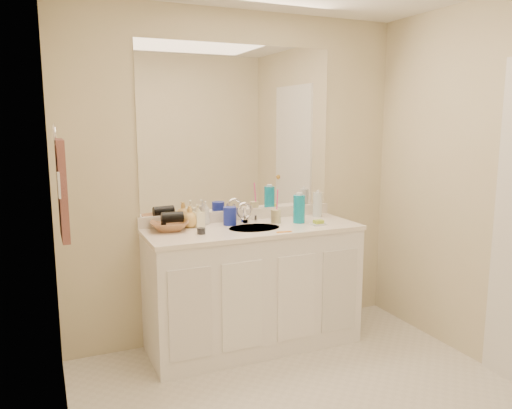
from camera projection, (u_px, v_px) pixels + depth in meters
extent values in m
cube|color=beige|center=(239.00, 178.00, 3.71)|extent=(2.60, 0.02, 2.40)
cube|color=beige|center=(59.00, 227.00, 2.02)|extent=(0.02, 2.60, 2.40)
cube|color=white|center=(253.00, 289.00, 3.59)|extent=(1.50, 0.55, 0.85)
cube|color=white|center=(253.00, 229.00, 3.52)|extent=(1.52, 0.57, 0.03)
cube|color=silver|center=(239.00, 215.00, 3.75)|extent=(1.52, 0.03, 0.08)
cylinder|color=beige|center=(254.00, 229.00, 3.50)|extent=(0.37, 0.37, 0.02)
cylinder|color=silver|center=(245.00, 216.00, 3.65)|extent=(0.02, 0.02, 0.11)
cube|color=white|center=(239.00, 129.00, 3.65)|extent=(1.48, 0.01, 1.20)
cylinder|color=#1726A3|center=(230.00, 216.00, 3.58)|extent=(0.12, 0.12, 0.13)
cylinder|color=#BEB686|center=(276.00, 216.00, 3.65)|extent=(0.09, 0.09, 0.10)
cylinder|color=#FF439C|center=(277.00, 203.00, 3.63)|extent=(0.02, 0.04, 0.20)
cylinder|color=#0E8EB2|center=(299.00, 209.00, 3.65)|extent=(0.09, 0.09, 0.20)
cylinder|color=silver|center=(318.00, 205.00, 3.88)|extent=(0.07, 0.07, 0.19)
cube|color=silver|center=(318.00, 224.00, 3.59)|extent=(0.10, 0.08, 0.01)
cube|color=#A4C42F|center=(318.00, 222.00, 3.58)|extent=(0.07, 0.05, 0.02)
cube|color=orange|center=(284.00, 232.00, 3.36)|extent=(0.11, 0.04, 0.00)
cylinder|color=black|center=(201.00, 231.00, 3.31)|extent=(0.07, 0.07, 0.04)
imported|color=silver|center=(205.00, 213.00, 3.60)|extent=(0.08, 0.08, 0.17)
imported|color=#F5F0C7|center=(198.00, 216.00, 3.52)|extent=(0.09, 0.09, 0.16)
imported|color=#DDAD56|center=(190.00, 217.00, 3.50)|extent=(0.15, 0.15, 0.15)
imported|color=#905D3A|center=(170.00, 226.00, 3.41)|extent=(0.31, 0.31, 0.06)
cylinder|color=black|center=(172.00, 217.00, 3.41)|extent=(0.15, 0.08, 0.07)
torus|color=silver|center=(55.00, 135.00, 2.68)|extent=(0.01, 0.11, 0.11)
cube|color=brown|center=(62.00, 190.00, 2.73)|extent=(0.04, 0.32, 0.55)
cube|color=silver|center=(59.00, 185.00, 2.54)|extent=(0.01, 0.08, 0.13)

